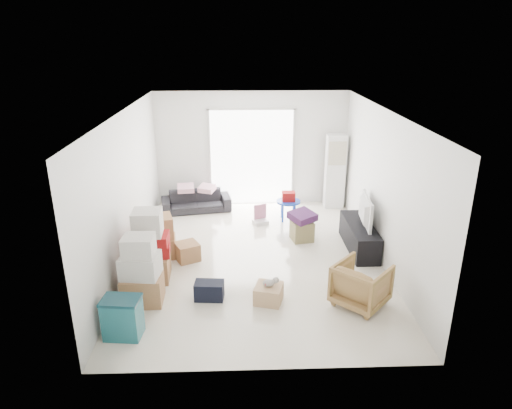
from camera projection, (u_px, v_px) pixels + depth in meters
The scene contains 21 objects.
room_shell at pixel (256, 189), 7.99m from camera, with size 4.98×6.48×3.18m.
sliding_door at pixel (252, 154), 10.81m from camera, with size 2.10×0.04×2.33m.
ac_tower at pixel (335, 172), 10.70m from camera, with size 0.45×0.30×1.75m, color white.
tv_console at pixel (359, 236), 8.77m from camera, with size 0.45×1.52×0.51m, color black.
television at pixel (361, 221), 8.66m from camera, with size 0.97×0.56×0.13m, color black.
sofa at pixel (196, 198), 10.64m from camera, with size 1.59×0.47×0.62m, color #26262B.
pillow_left at pixel (185, 183), 10.51m from camera, with size 0.39×0.31×0.12m, color #E1A4BD.
pillow_right at pixel (207, 183), 10.50m from camera, with size 0.34×0.27×0.12m, color #E1A4BD.
armchair at pixel (361, 282), 6.90m from camera, with size 0.73×0.68×0.75m, color #A9784B.
storage_bins at pixel (122, 317), 6.18m from camera, with size 0.54×0.41×0.59m.
box_stack_a at pixel (141, 273), 6.92m from camera, with size 0.62×0.52×1.11m.
box_stack_b at pixel (150, 250), 7.59m from camera, with size 0.71×0.64×1.23m.
box_stack_c at pixel (160, 237), 8.42m from camera, with size 0.57×0.56×0.80m.
loose_box at pixel (187, 252), 8.35m from camera, with size 0.39×0.39×0.33m, color #B0764F.
duffel_bag at pixel (209, 291), 7.12m from camera, with size 0.45×0.27×0.29m, color black.
ottoman at pixel (302, 230), 9.15m from camera, with size 0.40×0.40×0.40m, color #968657.
blanket at pixel (302, 218), 9.06m from camera, with size 0.45×0.45×0.14m, color #4C2257.
kids_table at pixel (288, 200), 10.04m from camera, with size 0.53×0.53×0.66m.
toy_walker at pixel (260, 218), 10.01m from camera, with size 0.38×0.36×0.41m.
wood_crate at pixel (269, 294), 7.05m from camera, with size 0.41×0.41×0.27m, color tan.
plush_bunny at pixel (271, 282), 6.99m from camera, with size 0.26×0.15×0.13m.
Camera 1 is at (-0.28, -7.57, 3.90)m, focal length 32.00 mm.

